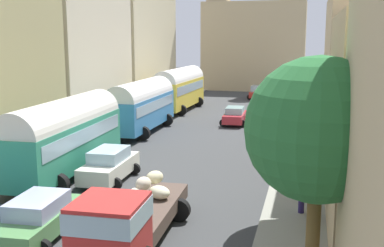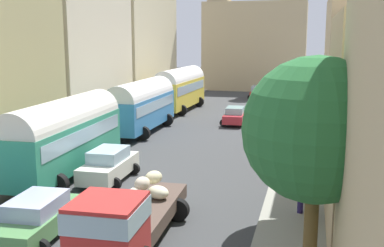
{
  "view_description": "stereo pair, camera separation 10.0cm",
  "coord_description": "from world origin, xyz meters",
  "px_view_note": "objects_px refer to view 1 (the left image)",
  "views": [
    {
      "loc": [
        7.65,
        -7.1,
        7.11
      ],
      "look_at": [
        0.0,
        23.21,
        1.35
      ],
      "focal_mm": 43.75,
      "sensor_mm": 36.0,
      "label": 1
    },
    {
      "loc": [
        7.75,
        -7.07,
        7.11
      ],
      "look_at": [
        0.0,
        23.21,
        1.35
      ],
      "focal_mm": 43.75,
      "sensor_mm": 36.0,
      "label": 2
    }
  ],
  "objects_px": {
    "parked_bus_3": "(180,87)",
    "car_0": "(235,116)",
    "car_2": "(39,218)",
    "car_3": "(109,165)",
    "pedestrian_4": "(302,191)",
    "pedestrian_1": "(301,141)",
    "cargo_truck_0": "(127,219)",
    "parked_bus_2": "(141,104)",
    "pedestrian_3": "(296,140)",
    "parked_bus_1": "(65,133)",
    "car_1": "(257,92)"
  },
  "relations": [
    {
      "from": "parked_bus_1",
      "to": "pedestrian_1",
      "type": "height_order",
      "value": "parked_bus_1"
    },
    {
      "from": "cargo_truck_0",
      "to": "car_0",
      "type": "height_order",
      "value": "cargo_truck_0"
    },
    {
      "from": "car_0",
      "to": "pedestrian_4",
      "type": "xyz_separation_m",
      "value": [
        5.8,
        -19.47,
        0.33
      ]
    },
    {
      "from": "car_0",
      "to": "car_2",
      "type": "distance_m",
      "value": 24.18
    },
    {
      "from": "car_0",
      "to": "pedestrian_3",
      "type": "xyz_separation_m",
      "value": [
        5.24,
        -9.63,
        0.26
      ]
    },
    {
      "from": "parked_bus_3",
      "to": "car_1",
      "type": "relative_size",
      "value": 2.65
    },
    {
      "from": "car_3",
      "to": "pedestrian_4",
      "type": "relative_size",
      "value": 2.29
    },
    {
      "from": "parked_bus_2",
      "to": "pedestrian_3",
      "type": "height_order",
      "value": "parked_bus_2"
    },
    {
      "from": "parked_bus_3",
      "to": "car_2",
      "type": "xyz_separation_m",
      "value": [
        3.19,
        -30.09,
        -1.56
      ]
    },
    {
      "from": "parked_bus_2",
      "to": "pedestrian_3",
      "type": "xyz_separation_m",
      "value": [
        11.61,
        -4.7,
        -1.18
      ]
    },
    {
      "from": "parked_bus_1",
      "to": "pedestrian_1",
      "type": "relative_size",
      "value": 5.55
    },
    {
      "from": "pedestrian_4",
      "to": "cargo_truck_0",
      "type": "bearing_deg",
      "value": -138.48
    },
    {
      "from": "car_2",
      "to": "parked_bus_2",
      "type": "bearing_deg",
      "value": 99.27
    },
    {
      "from": "car_3",
      "to": "pedestrian_3",
      "type": "height_order",
      "value": "pedestrian_3"
    },
    {
      "from": "cargo_truck_0",
      "to": "car_3",
      "type": "distance_m",
      "value": 8.36
    },
    {
      "from": "parked_bus_3",
      "to": "car_0",
      "type": "distance_m",
      "value": 9.05
    },
    {
      "from": "car_3",
      "to": "pedestrian_4",
      "type": "bearing_deg",
      "value": -14.72
    },
    {
      "from": "car_2",
      "to": "pedestrian_3",
      "type": "bearing_deg",
      "value": 59.31
    },
    {
      "from": "parked_bus_3",
      "to": "car_0",
      "type": "bearing_deg",
      "value": -43.48
    },
    {
      "from": "pedestrian_3",
      "to": "car_3",
      "type": "bearing_deg",
      "value": -140.36
    },
    {
      "from": "parked_bus_1",
      "to": "car_1",
      "type": "height_order",
      "value": "parked_bus_1"
    },
    {
      "from": "parked_bus_1",
      "to": "pedestrian_3",
      "type": "distance_m",
      "value": 13.5
    },
    {
      "from": "parked_bus_3",
      "to": "car_2",
      "type": "height_order",
      "value": "parked_bus_3"
    },
    {
      "from": "parked_bus_2",
      "to": "car_3",
      "type": "bearing_deg",
      "value": -77.24
    },
    {
      "from": "parked_bus_1",
      "to": "car_1",
      "type": "relative_size",
      "value": 2.66
    },
    {
      "from": "pedestrian_3",
      "to": "parked_bus_1",
      "type": "bearing_deg",
      "value": -148.78
    },
    {
      "from": "parked_bus_1",
      "to": "car_2",
      "type": "distance_m",
      "value": 8.08
    },
    {
      "from": "pedestrian_4",
      "to": "pedestrian_3",
      "type": "bearing_deg",
      "value": 93.28
    },
    {
      "from": "pedestrian_4",
      "to": "car_2",
      "type": "bearing_deg",
      "value": -153.66
    },
    {
      "from": "parked_bus_2",
      "to": "cargo_truck_0",
      "type": "relative_size",
      "value": 1.23
    },
    {
      "from": "parked_bus_2",
      "to": "car_1",
      "type": "relative_size",
      "value": 2.48
    },
    {
      "from": "parked_bus_1",
      "to": "pedestrian_3",
      "type": "relative_size",
      "value": 5.59
    },
    {
      "from": "parked_bus_1",
      "to": "car_2",
      "type": "xyz_separation_m",
      "value": [
        2.99,
        -7.36,
        -1.45
      ]
    },
    {
      "from": "parked_bus_2",
      "to": "pedestrian_4",
      "type": "height_order",
      "value": "parked_bus_2"
    },
    {
      "from": "car_0",
      "to": "pedestrian_4",
      "type": "distance_m",
      "value": 20.32
    },
    {
      "from": "cargo_truck_0",
      "to": "car_3",
      "type": "bearing_deg",
      "value": 118.04
    },
    {
      "from": "parked_bus_2",
      "to": "pedestrian_3",
      "type": "relative_size",
      "value": 5.2
    },
    {
      "from": "cargo_truck_0",
      "to": "car_1",
      "type": "relative_size",
      "value": 2.02
    },
    {
      "from": "pedestrian_3",
      "to": "pedestrian_4",
      "type": "xyz_separation_m",
      "value": [
        0.56,
        -9.84,
        0.07
      ]
    },
    {
      "from": "parked_bus_2",
      "to": "pedestrian_1",
      "type": "relative_size",
      "value": 5.16
    },
    {
      "from": "pedestrian_3",
      "to": "car_2",
      "type": "bearing_deg",
      "value": -120.69
    },
    {
      "from": "pedestrian_4",
      "to": "pedestrian_1",
      "type": "bearing_deg",
      "value": 91.31
    },
    {
      "from": "parked_bus_2",
      "to": "car_1",
      "type": "xyz_separation_m",
      "value": [
        6.3,
        21.99,
        -1.41
      ]
    },
    {
      "from": "parked_bus_2",
      "to": "pedestrian_4",
      "type": "relative_size",
      "value": 4.91
    },
    {
      "from": "cargo_truck_0",
      "to": "pedestrian_4",
      "type": "height_order",
      "value": "cargo_truck_0"
    },
    {
      "from": "car_0",
      "to": "parked_bus_1",
      "type": "bearing_deg",
      "value": -110.66
    },
    {
      "from": "parked_bus_1",
      "to": "pedestrian_1",
      "type": "xyz_separation_m",
      "value": [
        11.84,
        6.65,
        -1.2
      ]
    },
    {
      "from": "cargo_truck_0",
      "to": "car_2",
      "type": "relative_size",
      "value": 1.69
    },
    {
      "from": "parked_bus_3",
      "to": "car_0",
      "type": "height_order",
      "value": "parked_bus_3"
    },
    {
      "from": "car_3",
      "to": "cargo_truck_0",
      "type": "bearing_deg",
      "value": -61.96
    }
  ]
}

